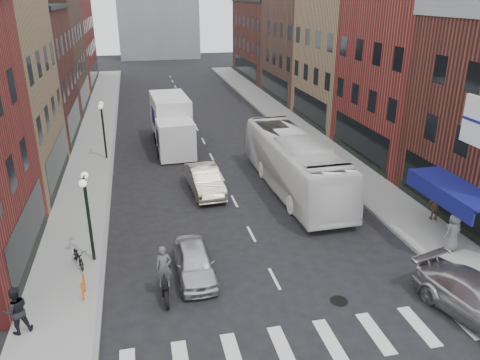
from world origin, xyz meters
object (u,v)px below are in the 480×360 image
object	(u,v)px
streetlamp_near	(87,202)
motorcycle_rider	(164,274)
streetlamp_far	(102,120)
box_truck	(172,123)
ped_right_b	(435,206)
sedan_left_far	(205,180)
sedan_left_near	(194,262)
bike_rack	(83,287)
ped_right_c	(453,232)
transit_bus	(294,163)
parked_bicycle	(78,256)
ped_left_solo	(16,310)

from	to	relation	value
streetlamp_near	motorcycle_rider	size ratio (longest dim) A/B	1.84
motorcycle_rider	streetlamp_near	bearing A→B (deg)	133.56
motorcycle_rider	streetlamp_far	bearing A→B (deg)	101.53
streetlamp_far	box_truck	world-z (taller)	streetlamp_far
streetlamp_far	ped_right_b	world-z (taller)	streetlamp_far
motorcycle_rider	sedan_left_far	bearing A→B (deg)	74.82
streetlamp_near	sedan_left_near	distance (m)	5.18
motorcycle_rider	bike_rack	bearing A→B (deg)	171.74
box_truck	sedan_left_near	xyz separation A→B (m)	(-0.70, -18.15, -1.18)
motorcycle_rider	ped_right_c	distance (m)	12.99
sedan_left_far	motorcycle_rider	bearing A→B (deg)	-110.70
transit_bus	streetlamp_far	bearing A→B (deg)	143.13
streetlamp_far	transit_bus	xyz separation A→B (m)	(11.24, -8.06, -1.23)
streetlamp_far	ped_right_c	size ratio (longest dim) A/B	2.23
parked_bicycle	ped_right_b	distance (m)	17.54
streetlamp_near	ped_left_solo	world-z (taller)	streetlamp_near
streetlamp_far	bike_rack	distance (m)	16.87
streetlamp_far	ped_left_solo	distance (m)	18.60
transit_bus	parked_bicycle	xyz separation A→B (m)	(-11.84, -6.25, -1.12)
bike_rack	parked_bicycle	distance (m)	2.42
sedan_left_far	transit_bus	bearing A→B (deg)	-11.47
transit_bus	parked_bicycle	size ratio (longest dim) A/B	7.79
ped_right_c	box_truck	bearing A→B (deg)	-69.92
box_truck	ped_right_c	world-z (taller)	box_truck
streetlamp_far	bike_rack	size ratio (longest dim) A/B	5.14
streetlamp_near	ped_right_b	size ratio (longest dim) A/B	2.69
parked_bicycle	ped_right_b	size ratio (longest dim) A/B	1.01
bike_rack	transit_bus	distance (m)	14.38
motorcycle_rider	ped_right_b	world-z (taller)	motorcycle_rider
box_truck	ped_right_c	bearing A→B (deg)	-62.48
sedan_left_far	ped_right_c	distance (m)	13.65
ped_right_c	ped_right_b	bearing A→B (deg)	-120.35
parked_bicycle	ped_right_c	world-z (taller)	ped_right_c
sedan_left_far	ped_right_c	bearing A→B (deg)	-46.99
bike_rack	box_truck	distance (m)	19.52
bike_rack	parked_bicycle	world-z (taller)	parked_bicycle
ped_left_solo	sedan_left_far	bearing A→B (deg)	-147.38
streetlamp_far	sedan_left_far	size ratio (longest dim) A/B	0.87
ped_left_solo	ped_right_c	distance (m)	18.14
sedan_left_far	ped_right_c	size ratio (longest dim) A/B	2.55
bike_rack	sedan_left_far	distance (m)	11.23
streetlamp_far	motorcycle_rider	size ratio (longest dim) A/B	1.84
ped_left_solo	ped_right_b	xyz separation A→B (m)	(19.13, 4.56, -0.12)
streetlamp_near	streetlamp_far	world-z (taller)	same
box_truck	parked_bicycle	distance (m)	17.35
streetlamp_near	parked_bicycle	world-z (taller)	streetlamp_near
streetlamp_near	sedan_left_far	distance (m)	9.21
streetlamp_far	parked_bicycle	bearing A→B (deg)	-92.39
box_truck	sedan_left_near	size ratio (longest dim) A/B	2.23
bike_rack	sedan_left_near	size ratio (longest dim) A/B	0.21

